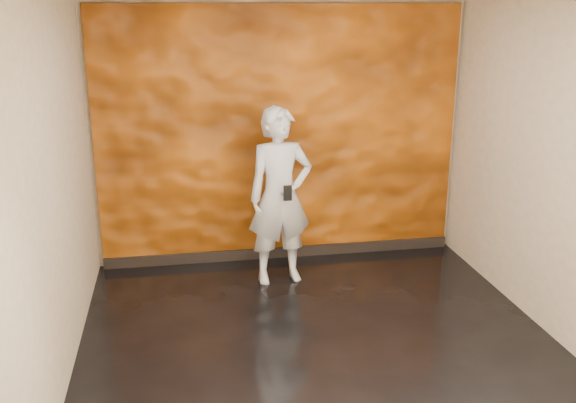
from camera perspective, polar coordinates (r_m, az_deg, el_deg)
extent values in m
cube|color=black|center=(5.59, 2.73, -12.31)|extent=(4.00, 4.00, 0.01)
cube|color=tan|center=(6.96, -0.73, 6.03)|extent=(4.00, 0.02, 2.80)
cube|color=tan|center=(3.25, 10.91, -7.61)|extent=(4.00, 0.02, 2.80)
cube|color=tan|center=(5.01, -19.94, 0.55)|extent=(0.02, 4.00, 2.80)
cube|color=tan|center=(5.83, 22.53, 2.49)|extent=(0.02, 4.00, 2.80)
cube|color=#D4640E|center=(6.93, -0.67, 5.80)|extent=(3.90, 0.06, 2.75)
cube|color=black|center=(7.27, -0.59, -4.52)|extent=(3.90, 0.04, 0.12)
imported|color=#9A9FAA|center=(6.42, -0.70, 0.45)|extent=(0.70, 0.51, 1.80)
cube|color=black|center=(6.14, -0.03, 0.75)|extent=(0.08, 0.02, 0.15)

